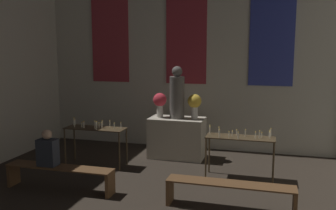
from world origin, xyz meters
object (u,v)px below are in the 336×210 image
at_px(statue, 177,95).
at_px(pew_back_right, 230,190).
at_px(flower_vase_right, 195,103).
at_px(pew_back_left, 60,173).
at_px(altar, 177,138).
at_px(person_seated, 48,150).
at_px(candle_rack_right, 240,142).
at_px(flower_vase_left, 160,102).
at_px(candle_rack_left, 95,132).

xyz_separation_m(statue, pew_back_right, (1.59, -2.68, -1.21)).
distance_m(flower_vase_right, pew_back_left, 3.51).
xyz_separation_m(statue, pew_back_left, (-1.59, -2.68, -1.21)).
bearing_deg(statue, altar, -90.00).
bearing_deg(person_seated, candle_rack_right, 24.37).
bearing_deg(altar, flower_vase_left, 180.00).
xyz_separation_m(statue, flower_vase_left, (-0.43, -0.00, -0.18)).
distance_m(pew_back_right, person_seated, 3.44).
bearing_deg(pew_back_left, candle_rack_right, 25.93).
xyz_separation_m(flower_vase_right, pew_back_right, (1.16, -2.68, -1.02)).
relative_size(altar, flower_vase_left, 2.22).
bearing_deg(statue, flower_vase_right, -0.00).
bearing_deg(pew_back_left, candle_rack_left, 91.01).
bearing_deg(statue, flower_vase_left, -180.00).
bearing_deg(candle_rack_right, person_seated, -155.63).
xyz_separation_m(candle_rack_right, pew_back_right, (-0.02, -1.56, -0.43)).
height_order(altar, pew_back_right, altar).
xyz_separation_m(candle_rack_right, pew_back_left, (-3.20, -1.56, -0.43)).
bearing_deg(flower_vase_left, person_seated, -117.48).
height_order(statue, pew_back_left, statue).
distance_m(flower_vase_left, candle_rack_left, 1.74).
height_order(altar, candle_rack_left, candle_rack_left).
distance_m(candle_rack_left, pew_back_left, 1.61).
bearing_deg(candle_rack_right, altar, 145.21).
relative_size(flower_vase_left, flower_vase_right, 1.00).
bearing_deg(statue, person_seated, -124.25).
distance_m(candle_rack_right, pew_back_left, 3.59).
bearing_deg(altar, statue, 90.00).
xyz_separation_m(pew_back_left, person_seated, (-0.23, -0.00, 0.42)).
height_order(flower_vase_left, flower_vase_right, same).
bearing_deg(person_seated, statue, 55.75).
bearing_deg(statue, pew_back_right, -59.32).
height_order(altar, person_seated, person_seated).
bearing_deg(pew_back_left, pew_back_right, 0.00).
xyz_separation_m(altar, statue, (0.00, 0.00, 1.06)).
xyz_separation_m(statue, flower_vase_right, (0.43, -0.00, -0.18)).
height_order(altar, flower_vase_right, flower_vase_right).
xyz_separation_m(pew_back_left, pew_back_right, (3.18, 0.00, 0.00)).
bearing_deg(candle_rack_left, statue, 34.78).
relative_size(altar, pew_back_right, 0.63).
distance_m(candle_rack_right, pew_back_right, 1.61).
bearing_deg(candle_rack_left, person_seated, -97.59).
distance_m(statue, flower_vase_left, 0.47).
relative_size(candle_rack_right, pew_back_right, 0.65).
height_order(altar, pew_back_left, altar).
bearing_deg(altar, flower_vase_right, 0.00).
bearing_deg(flower_vase_left, statue, 0.00).
bearing_deg(pew_back_left, altar, 59.32).
distance_m(pew_back_left, pew_back_right, 3.18).
xyz_separation_m(statue, person_seated, (-1.82, -2.68, -0.79)).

